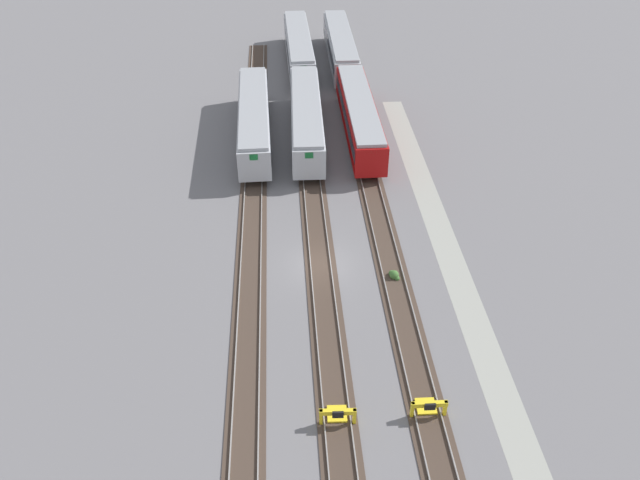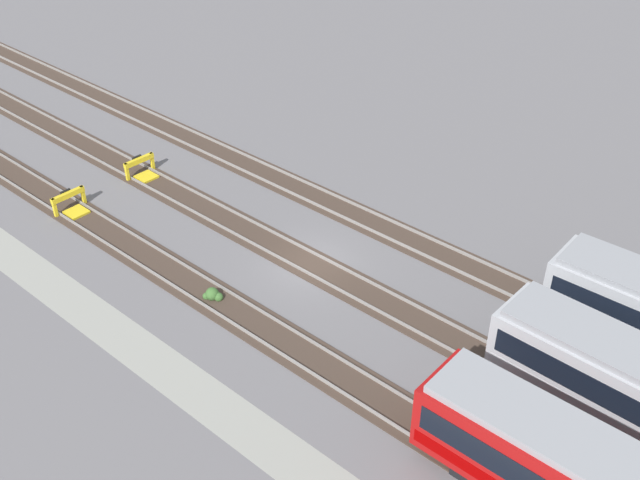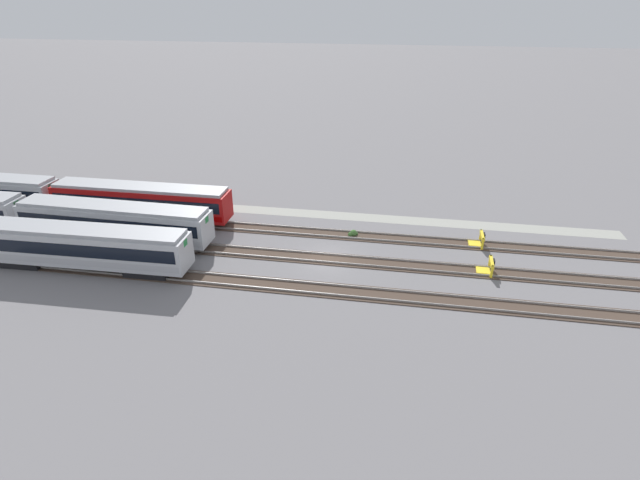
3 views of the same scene
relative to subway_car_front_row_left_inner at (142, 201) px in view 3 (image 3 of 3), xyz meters
name	(u,v)px [view 3 (image 3 of 3)]	position (x,y,z in m)	size (l,w,h in m)	color
ground_plane	(327,259)	(-19.53, 5.01, -2.04)	(400.00, 400.00, 0.00)	slate
service_walkway	(342,216)	(-19.53, -4.45, -2.04)	(54.00, 2.00, 0.01)	#9E9E93
rail_track_nearest	(335,234)	(-19.53, 0.03, -2.00)	(90.00, 2.23, 0.21)	#47382D
rail_track_near_inner	(327,259)	(-19.53, 5.01, -2.00)	(90.00, 2.24, 0.21)	#47382D
rail_track_middle	(317,289)	(-19.53, 9.99, -2.00)	(90.00, 2.23, 0.21)	#47382D
subway_car_front_row_left_inner	(142,201)	(0.00, 0.00, 0.00)	(18.00, 2.86, 3.70)	#A80F0F
subway_car_front_row_right_inner	(82,246)	(0.00, 9.97, 0.00)	(18.06, 3.21, 3.70)	#B7BABF
subway_car_front_row_rightmost	(114,222)	(0.00, 5.05, 0.00)	(18.06, 3.22, 3.70)	#B7BABF
bumper_stop_nearest_track	(479,240)	(-32.67, 0.03, -1.53)	(1.35, 2.00, 1.22)	yellow
bumper_stop_near_inner_track	(488,267)	(-32.85, 5.00, -1.53)	(1.37, 2.01, 1.22)	yellow
weed_clump	(353,233)	(-21.22, 0.00, -1.80)	(0.92, 0.70, 0.64)	#427033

